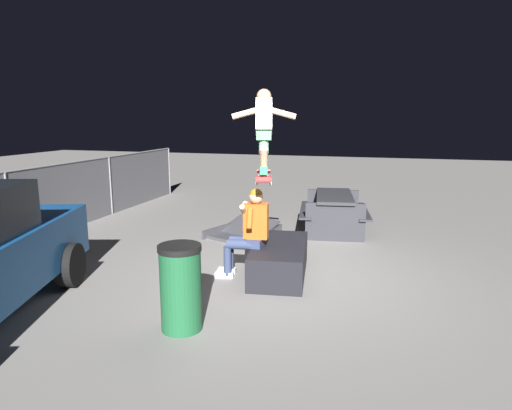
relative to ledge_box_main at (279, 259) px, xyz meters
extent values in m
plane|color=slate|center=(-0.06, -0.03, -0.23)|extent=(40.00, 40.00, 0.00)
cube|color=black|center=(0.00, 0.00, 0.00)|extent=(1.68, 0.95, 0.46)
cube|color=#2D3856|center=(-0.19, 0.30, 0.29)|extent=(0.32, 0.20, 0.12)
cube|color=#D15119|center=(-0.19, 0.30, 0.60)|extent=(0.24, 0.36, 0.50)
sphere|color=tan|center=(-0.19, 0.30, 0.95)|extent=(0.20, 0.20, 0.20)
sphere|color=brown|center=(-0.19, 0.30, 0.97)|extent=(0.19, 0.19, 0.19)
cylinder|color=#D15119|center=(-0.40, 0.34, 0.68)|extent=(0.20, 0.10, 0.29)
cylinder|color=tan|center=(-0.33, 0.45, 0.78)|extent=(0.24, 0.10, 0.19)
cylinder|color=#D15119|center=(0.00, 0.39, 0.68)|extent=(0.20, 0.10, 0.29)
cylinder|color=tan|center=(-0.09, 0.48, 0.78)|extent=(0.24, 0.10, 0.19)
cylinder|color=#2D3856|center=(-0.31, 0.49, 0.27)|extent=(0.19, 0.42, 0.14)
cylinder|color=#2D3856|center=(-0.33, 0.69, 0.02)|extent=(0.11, 0.11, 0.42)
cube|color=white|center=(-0.34, 0.74, -0.19)|extent=(0.13, 0.27, 0.08)
cylinder|color=#2D3856|center=(-0.13, 0.51, 0.27)|extent=(0.19, 0.42, 0.14)
cylinder|color=#2D3856|center=(-0.15, 0.71, 0.02)|extent=(0.11, 0.11, 0.42)
cube|color=white|center=(-0.16, 0.76, -0.19)|extent=(0.13, 0.27, 0.08)
cube|color=#B72D2D|center=(-0.18, 0.19, 1.23)|extent=(0.82, 0.40, 0.10)
cube|color=#B72D2D|center=(0.25, 0.31, 1.25)|extent=(0.17, 0.22, 0.07)
cube|color=#B72D2D|center=(-0.62, 0.08, 1.25)|extent=(0.17, 0.22, 0.05)
cube|color=#99999E|center=(0.09, 0.27, 1.21)|extent=(0.10, 0.17, 0.04)
cylinder|color=white|center=(0.06, 0.35, 1.18)|extent=(0.06, 0.04, 0.05)
cylinder|color=white|center=(0.11, 0.18, 1.18)|extent=(0.06, 0.04, 0.05)
cube|color=#99999E|center=(-0.45, 0.12, 1.21)|extent=(0.10, 0.17, 0.04)
cylinder|color=white|center=(-0.48, 0.21, 1.18)|extent=(0.06, 0.04, 0.05)
cylinder|color=white|center=(-0.43, 0.03, 1.18)|extent=(0.06, 0.04, 0.05)
cube|color=#2D9E66|center=(-0.01, 0.24, 1.34)|extent=(0.28, 0.16, 0.08)
cube|color=#2D9E66|center=(-0.36, 0.15, 1.34)|extent=(0.28, 0.16, 0.08)
cylinder|color=tan|center=(-0.06, 0.23, 1.50)|extent=(0.25, 0.16, 0.31)
cylinder|color=#558B5F|center=(-0.13, 0.21, 1.70)|extent=(0.35, 0.21, 0.33)
cylinder|color=tan|center=(-0.31, 0.16, 1.50)|extent=(0.25, 0.16, 0.31)
cylinder|color=#558B5F|center=(-0.24, 0.18, 1.70)|extent=(0.35, 0.21, 0.33)
cube|color=#558B5F|center=(-0.18, 0.19, 1.80)|extent=(0.34, 0.27, 0.12)
cube|color=silver|center=(-0.11, 0.21, 2.04)|extent=(0.49, 0.33, 0.52)
sphere|color=tan|center=(-0.05, 0.23, 2.32)|extent=(0.20, 0.20, 0.20)
cylinder|color=tan|center=(-0.14, 0.43, 2.10)|extent=(0.19, 0.45, 0.19)
cylinder|color=tan|center=(-0.03, 0.01, 2.10)|extent=(0.19, 0.45, 0.19)
cube|color=#38383D|center=(1.91, 1.17, -0.20)|extent=(1.43, 1.34, 0.06)
cube|color=#38383D|center=(1.91, 1.17, -0.14)|extent=(1.38, 1.32, 0.36)
cube|color=#38383D|center=(1.91, 1.64, -0.15)|extent=(0.98, 0.40, 0.17)
cube|color=#38383D|center=(1.91, 0.71, -0.15)|extent=(0.98, 0.40, 0.17)
cube|color=#28282D|center=(2.80, -0.47, 0.49)|extent=(1.78, 0.94, 0.06)
cube|color=#28282D|center=(2.72, 0.08, 0.19)|extent=(1.72, 0.48, 0.04)
cube|color=#28282D|center=(2.88, -1.01, 0.19)|extent=(1.72, 0.48, 0.04)
cube|color=#28282D|center=(3.56, -0.35, 0.13)|extent=(0.22, 1.10, 0.72)
cube|color=#28282D|center=(2.04, -0.58, 0.13)|extent=(0.22, 1.10, 0.72)
cylinder|color=#19512D|center=(-1.97, 0.63, 0.21)|extent=(0.45, 0.45, 0.89)
cylinder|color=black|center=(-1.97, 0.63, 0.69)|extent=(0.47, 0.47, 0.06)
cylinder|color=slate|center=(-0.06, 4.78, 0.45)|extent=(0.05, 0.05, 1.36)
cylinder|color=slate|center=(2.94, 4.78, 0.45)|extent=(0.05, 0.05, 1.36)
cylinder|color=slate|center=(5.94, 4.78, 0.45)|extent=(0.05, 0.05, 1.36)
cylinder|color=slate|center=(-0.06, 4.78, 1.12)|extent=(12.00, 0.04, 0.04)
cube|color=#59595E|center=(-0.06, 4.78, 0.45)|extent=(12.00, 0.01, 1.36)
cylinder|color=black|center=(-1.24, 2.64, 0.07)|extent=(0.64, 0.39, 0.60)
camera|label=1|loc=(-6.12, -1.42, 2.06)|focal=31.43mm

